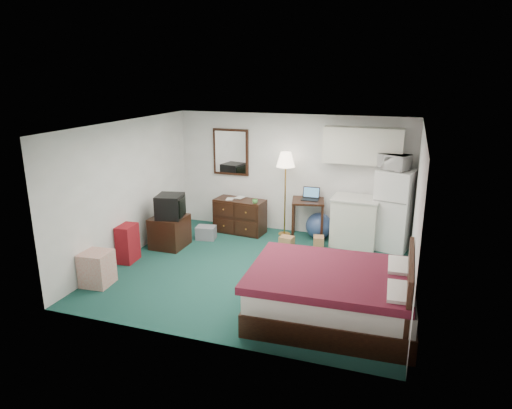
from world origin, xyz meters
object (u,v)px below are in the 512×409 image
(desk, at_px, (308,219))
(bed, at_px, (332,295))
(dresser, at_px, (240,216))
(suitcase, at_px, (128,243))
(fridge, at_px, (394,210))
(floor_lamp, at_px, (285,194))
(kitchen_counter, at_px, (355,222))
(tv_stand, at_px, (170,232))

(desk, height_order, bed, desk)
(dresser, height_order, suitcase, dresser)
(dresser, distance_m, fridge, 3.14)
(floor_lamp, height_order, suitcase, floor_lamp)
(kitchen_counter, distance_m, bed, 2.97)
(suitcase, bearing_deg, tv_stand, 64.53)
(fridge, xyz_separation_m, suitcase, (-4.48, -2.21, -0.43))
(dresser, bearing_deg, kitchen_counter, 6.26)
(desk, bearing_deg, fridge, -13.70)
(tv_stand, bearing_deg, bed, -25.86)
(dresser, distance_m, suitcase, 2.52)
(kitchen_counter, distance_m, suitcase, 4.34)
(floor_lamp, relative_size, kitchen_counter, 1.87)
(floor_lamp, bearing_deg, kitchen_counter, -5.23)
(dresser, bearing_deg, fridge, 7.34)
(kitchen_counter, bearing_deg, tv_stand, -156.64)
(tv_stand, bearing_deg, kitchen_counter, 20.38)
(bed, xyz_separation_m, tv_stand, (-3.48, 1.72, -0.04))
(desk, height_order, tv_stand, desk)
(dresser, xyz_separation_m, tv_stand, (-1.01, -1.23, -0.06))
(bed, bearing_deg, dresser, 127.75)
(fridge, height_order, suitcase, fridge)
(floor_lamp, relative_size, desk, 2.17)
(fridge, bearing_deg, desk, -168.29)
(desk, bearing_deg, floor_lamp, 165.78)
(bed, relative_size, tv_stand, 3.26)
(fridge, bearing_deg, dresser, -164.96)
(dresser, bearing_deg, floor_lamp, 15.17)
(desk, bearing_deg, suitcase, -153.09)
(floor_lamp, bearing_deg, fridge, -1.82)
(fridge, relative_size, bed, 0.71)
(dresser, height_order, floor_lamp, floor_lamp)
(floor_lamp, distance_m, suitcase, 3.29)
(kitchen_counter, relative_size, bed, 0.43)
(bed, height_order, tv_stand, bed)
(bed, xyz_separation_m, suitcase, (-3.83, 0.82, -0.01))
(desk, xyz_separation_m, suitcase, (-2.80, -2.26, -0.06))
(tv_stand, distance_m, suitcase, 0.96)
(desk, relative_size, fridge, 0.52)
(kitchen_counter, xyz_separation_m, bed, (0.06, -2.96, -0.12))
(suitcase, bearing_deg, floor_lamp, 40.59)
(floor_lamp, distance_m, kitchen_counter, 1.53)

